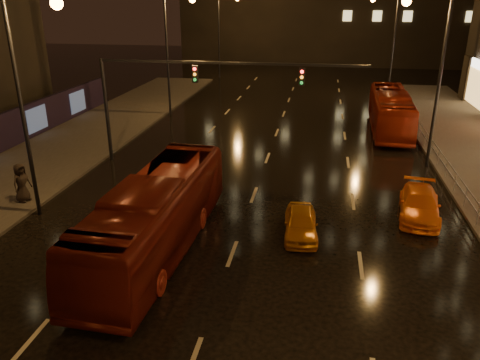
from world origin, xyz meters
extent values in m
plane|color=black|center=(0.00, 20.00, 0.00)|extent=(140.00, 140.00, 0.00)
cube|color=#38332D|center=(-13.50, 15.00, 0.07)|extent=(7.00, 70.00, 0.15)
cylinder|color=black|center=(-9.60, 20.00, 3.10)|extent=(0.22, 0.22, 6.20)
cube|color=black|center=(-2.00, 20.00, 6.10)|extent=(15.20, 0.14, 0.14)
cube|color=black|center=(-4.00, 20.00, 5.45)|extent=(0.32, 0.18, 0.95)
cube|color=black|center=(2.00, 20.00, 5.45)|extent=(0.32, 0.18, 0.95)
sphere|color=#FF1E19|center=(-4.00, 19.88, 5.75)|extent=(0.18, 0.18, 0.18)
cylinder|color=#99999E|center=(10.20, 44.00, 0.65)|extent=(0.04, 0.04, 1.00)
cube|color=#99999E|center=(10.20, 18.00, 1.10)|extent=(0.05, 56.00, 0.05)
cube|color=#99999E|center=(10.20, 18.00, 0.70)|extent=(0.05, 56.00, 0.05)
imported|color=#63160E|center=(-3.00, 9.84, 1.54)|extent=(2.99, 11.18, 3.09)
imported|color=maroon|center=(8.30, 29.98, 1.51)|extent=(2.94, 10.93, 3.02)
imported|color=#BC6A11|center=(2.59, 12.00, 0.58)|extent=(1.61, 3.51, 1.16)
imported|color=orange|center=(7.89, 14.79, 0.62)|extent=(2.30, 4.45, 1.23)
imported|color=black|center=(-11.00, 12.98, 1.12)|extent=(0.86, 1.08, 1.93)
camera|label=1|loc=(3.09, -5.96, 9.57)|focal=35.00mm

